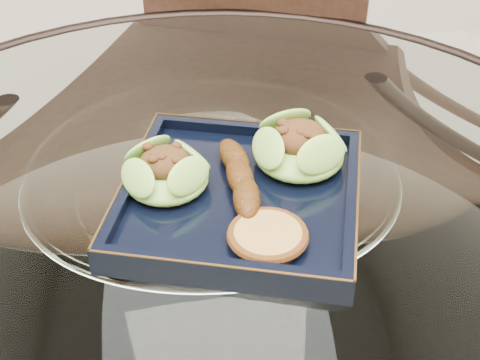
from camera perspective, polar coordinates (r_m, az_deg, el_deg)
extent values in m
cylinder|color=white|center=(0.80, -2.34, -2.18)|extent=(1.10, 1.10, 0.01)
torus|color=black|center=(0.80, -2.34, -2.18)|extent=(1.13, 1.13, 0.02)
cylinder|color=black|center=(1.30, 9.43, -6.41)|extent=(0.04, 0.04, 0.75)
cylinder|color=black|center=(1.28, -15.75, -8.34)|extent=(0.04, 0.04, 0.75)
cube|color=#321B10|center=(1.25, -1.23, -0.38)|extent=(0.58, 0.58, 0.04)
cylinder|color=#321B10|center=(1.36, -11.28, -12.68)|extent=(0.03, 0.03, 0.48)
cylinder|color=#321B10|center=(1.60, -5.88, -2.66)|extent=(0.03, 0.03, 0.48)
cylinder|color=#321B10|center=(1.54, 7.71, -4.92)|extent=(0.03, 0.03, 0.48)
cube|color=black|center=(0.78, 0.00, -1.76)|extent=(0.33, 0.33, 0.02)
ellipsoid|color=#64AB31|center=(0.78, -6.31, 0.50)|extent=(0.12, 0.12, 0.04)
ellipsoid|color=#62A630|center=(0.81, 5.07, 2.58)|extent=(0.12, 0.12, 0.04)
ellipsoid|color=#5D2E09|center=(0.77, 0.00, 0.28)|extent=(0.04, 0.15, 0.03)
cylinder|color=#BA863E|center=(0.71, 2.39, -4.85)|extent=(0.09, 0.09, 0.01)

